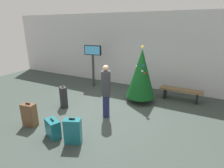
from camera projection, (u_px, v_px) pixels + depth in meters
ground_plane at (101, 113)px, 6.40m from camera, size 16.00×16.00×0.00m
back_wall at (138, 51)px, 8.84m from camera, size 16.00×0.20×3.56m
holiday_tree at (141, 73)px, 7.03m from camera, size 1.14×1.14×2.26m
flight_info_kiosk at (93, 58)px, 8.81m from camera, size 0.88×0.19×2.06m
waiting_bench at (181, 92)px, 7.41m from camera, size 1.68×0.44×0.48m
traveller_0 at (106, 90)px, 5.89m from camera, size 0.42×0.42×1.79m
suitcase_0 at (73, 131)px, 4.71m from camera, size 0.49×0.40×0.73m
suitcase_1 at (64, 97)px, 6.78m from camera, size 0.40×0.36×0.84m
suitcase_2 at (29, 115)px, 5.53m from camera, size 0.45×0.31×0.75m
suitcase_3 at (53, 128)px, 4.99m from camera, size 0.54×0.43×0.55m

